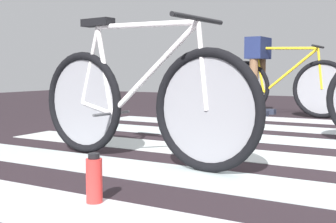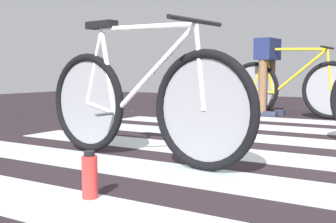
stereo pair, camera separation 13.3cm
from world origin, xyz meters
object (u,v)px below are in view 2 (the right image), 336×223
object	(u,v)px
bicycle_3_of_3	(290,87)
cyclist_3_of_3	(268,66)
water_bottle	(90,176)
bicycle_1_of_3	(139,102)

from	to	relation	value
bicycle_3_of_3	cyclist_3_of_3	world-z (taller)	cyclist_3_of_3
cyclist_3_of_3	water_bottle	size ratio (longest dim) A/B	4.55
bicycle_1_of_3	cyclist_3_of_3	distance (m)	3.30
cyclist_3_of_3	water_bottle	distance (m)	4.19
bicycle_3_of_3	water_bottle	world-z (taller)	bicycle_3_of_3
bicycle_1_of_3	bicycle_3_of_3	size ratio (longest dim) A/B	1.00
bicycle_3_of_3	water_bottle	distance (m)	4.12
cyclist_3_of_3	bicycle_3_of_3	bearing A→B (deg)	0.00
bicycle_1_of_3	water_bottle	distance (m)	0.94
bicycle_3_of_3	cyclist_3_of_3	size ratio (longest dim) A/B	1.70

